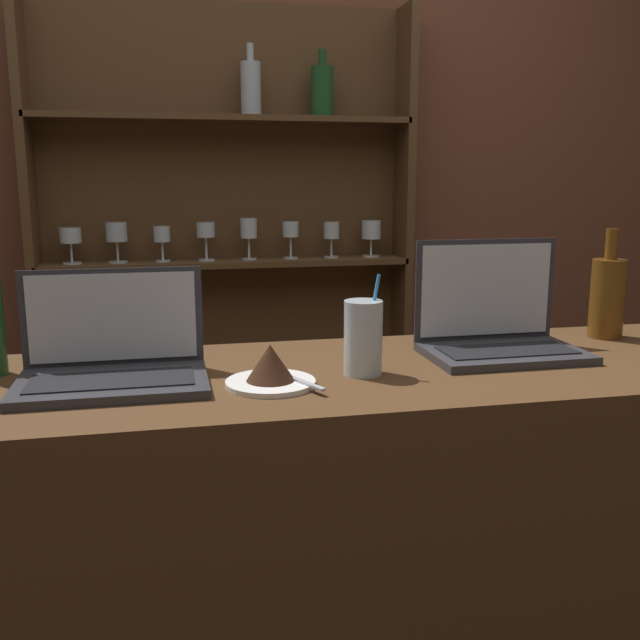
% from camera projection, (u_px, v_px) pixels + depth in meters
% --- Properties ---
extents(bar_counter, '(1.86, 0.56, 1.00)m').
position_uv_depth(bar_counter, '(345.00, 589.00, 1.56)').
color(bar_counter, '#4C3019').
rests_on(bar_counter, ground_plane).
extents(back_wall, '(7.00, 0.06, 2.70)m').
position_uv_depth(back_wall, '(261.00, 186.00, 2.61)').
color(back_wall, brown).
rests_on(back_wall, ground_plane).
extents(back_shelf, '(1.32, 0.18, 1.97)m').
position_uv_depth(back_shelf, '(229.00, 278.00, 2.57)').
color(back_shelf, brown).
rests_on(back_shelf, ground_plane).
extents(laptop_near, '(0.35, 0.23, 0.21)m').
position_uv_depth(laptop_near, '(113.00, 360.00, 1.35)').
color(laptop_near, '#333338').
rests_on(laptop_near, bar_counter).
extents(laptop_far, '(0.34, 0.22, 0.25)m').
position_uv_depth(laptop_far, '(497.00, 328.00, 1.58)').
color(laptop_far, '#333338').
rests_on(laptop_far, bar_counter).
extents(cake_plate, '(0.17, 0.18, 0.08)m').
position_uv_depth(cake_plate, '(271.00, 369.00, 1.34)').
color(cake_plate, white).
rests_on(cake_plate, bar_counter).
extents(water_glass, '(0.08, 0.08, 0.20)m').
position_uv_depth(water_glass, '(363.00, 338.00, 1.41)').
color(water_glass, silver).
rests_on(water_glass, bar_counter).
extents(wine_bottle_amber, '(0.08, 0.08, 0.27)m').
position_uv_depth(wine_bottle_amber, '(607.00, 296.00, 1.73)').
color(wine_bottle_amber, brown).
rests_on(wine_bottle_amber, bar_counter).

